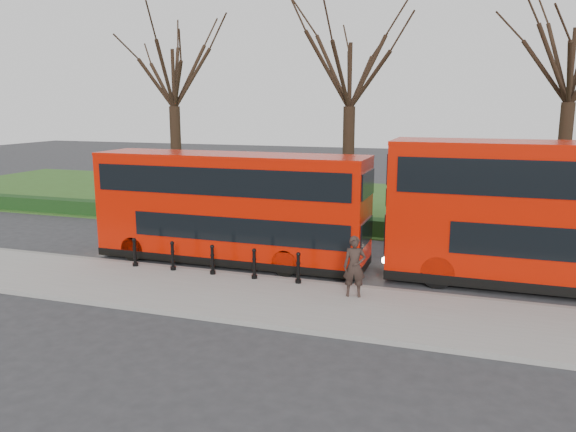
% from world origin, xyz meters
% --- Properties ---
extents(ground, '(120.00, 120.00, 0.00)m').
position_xyz_m(ground, '(0.00, 0.00, 0.00)').
color(ground, '#28282B').
rests_on(ground, ground).
extents(pavement, '(60.00, 4.00, 0.15)m').
position_xyz_m(pavement, '(0.00, -3.00, 0.07)').
color(pavement, gray).
rests_on(pavement, ground).
extents(kerb, '(60.00, 0.25, 0.16)m').
position_xyz_m(kerb, '(0.00, -1.00, 0.07)').
color(kerb, slate).
rests_on(kerb, ground).
extents(grass_verge, '(60.00, 18.00, 0.06)m').
position_xyz_m(grass_verge, '(0.00, 15.00, 0.03)').
color(grass_verge, '#2C4C19').
rests_on(grass_verge, ground).
extents(hedge, '(60.00, 0.90, 0.80)m').
position_xyz_m(hedge, '(0.00, 6.80, 0.40)').
color(hedge, black).
rests_on(hedge, ground).
extents(yellow_line_outer, '(60.00, 0.10, 0.01)m').
position_xyz_m(yellow_line_outer, '(0.00, -0.70, 0.01)').
color(yellow_line_outer, yellow).
rests_on(yellow_line_outer, ground).
extents(yellow_line_inner, '(60.00, 0.10, 0.01)m').
position_xyz_m(yellow_line_inner, '(0.00, -0.50, 0.01)').
color(yellow_line_inner, yellow).
rests_on(yellow_line_inner, ground).
extents(tree_left, '(6.82, 6.82, 10.65)m').
position_xyz_m(tree_left, '(-8.00, 10.00, 7.74)').
color(tree_left, black).
rests_on(tree_left, ground).
extents(tree_mid, '(6.82, 6.82, 10.66)m').
position_xyz_m(tree_mid, '(2.00, 10.00, 7.74)').
color(tree_mid, black).
rests_on(tree_mid, ground).
extents(tree_right, '(7.04, 7.04, 11.00)m').
position_xyz_m(tree_right, '(12.00, 10.00, 8.00)').
color(tree_right, black).
rests_on(tree_right, ground).
extents(bollard_row, '(6.40, 0.15, 1.00)m').
position_xyz_m(bollard_row, '(-0.20, -1.35, 0.65)').
color(bollard_row, black).
rests_on(bollard_row, pavement).
extents(bus_lead, '(10.43, 2.40, 4.15)m').
position_xyz_m(bus_lead, '(-0.44, 0.76, 2.09)').
color(bus_lead, '#B21101').
rests_on(bus_lead, ground).
extents(pedestrian, '(0.76, 0.58, 1.88)m').
position_xyz_m(pedestrian, '(4.94, -2.02, 1.09)').
color(pedestrian, '#2C201C').
rests_on(pedestrian, pavement).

